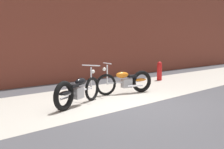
% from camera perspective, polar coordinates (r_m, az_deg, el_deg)
% --- Properties ---
extents(ground_plane, '(80.00, 80.00, 0.00)m').
position_cam_1_polar(ground_plane, '(6.95, 5.81, -6.79)').
color(ground_plane, '#47474C').
extents(sidewalk_slab, '(36.00, 3.50, 0.01)m').
position_cam_1_polar(sidewalk_slab, '(8.16, -3.63, -4.76)').
color(sidewalk_slab, '#B2ADA3').
rests_on(sidewalk_slab, ground).
extents(brick_building_wall, '(36.00, 0.50, 5.34)m').
position_cam_1_polar(brick_building_wall, '(10.93, -15.78, 11.88)').
color(brick_building_wall, brown).
rests_on(brick_building_wall, ground).
extents(motorcycle_black, '(1.93, 0.87, 1.03)m').
position_cam_1_polar(motorcycle_black, '(6.86, -7.86, -3.60)').
color(motorcycle_black, black).
rests_on(motorcycle_black, ground).
extents(motorcycle_orange, '(1.93, 0.86, 1.03)m').
position_cam_1_polar(motorcycle_orange, '(8.65, 3.62, -1.48)').
color(motorcycle_orange, black).
rests_on(motorcycle_orange, ground).
extents(fire_hydrant, '(0.22, 0.22, 0.84)m').
position_cam_1_polar(fire_hydrant, '(11.96, 10.20, 0.77)').
color(fire_hydrant, red).
rests_on(fire_hydrant, ground).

